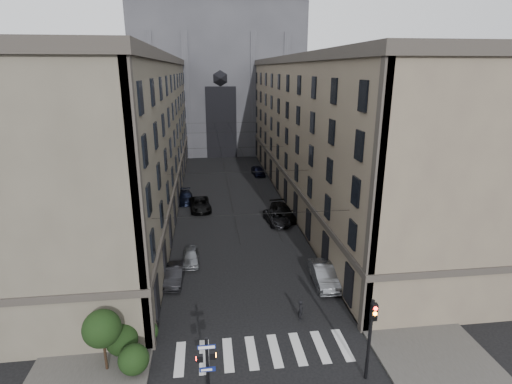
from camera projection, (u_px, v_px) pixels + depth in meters
name	position (u px, v px, depth m)	size (l,w,h in m)	color
sidewalk_left	(153.00, 203.00, 53.56)	(7.00, 80.00, 0.15)	#383533
sidewalk_right	(306.00, 197.00, 56.06)	(7.00, 80.00, 0.15)	#383533
zebra_crossing	(263.00, 351.00, 25.45)	(11.00, 3.20, 0.01)	beige
building_left	(124.00, 134.00, 50.47)	(13.60, 60.60, 18.85)	#524C3F
building_right	(330.00, 130.00, 53.68)	(13.60, 60.60, 18.85)	brown
gothic_tower	(218.00, 66.00, 86.50)	(35.00, 23.00, 58.00)	#2D2D33
pedestrian_signal_left	(207.00, 365.00, 21.03)	(1.02, 0.38, 4.00)	black
traffic_light_right	(371.00, 331.00, 22.23)	(0.34, 0.50, 5.20)	black
shrub_cluster	(120.00, 339.00, 23.88)	(3.90, 4.40, 3.90)	black
tram_wires	(230.00, 149.00, 52.34)	(14.00, 60.00, 0.43)	black
car_left_near	(191.00, 256.00, 36.91)	(1.54, 3.82, 1.30)	slate
car_left_midnear	(174.00, 275.00, 33.51)	(1.44, 4.12, 1.36)	black
car_left_midfar	(200.00, 204.00, 50.72)	(2.53, 5.50, 1.53)	black
car_left_far	(185.00, 197.00, 53.80)	(1.94, 4.77, 1.38)	black
car_right_near	(324.00, 275.00, 33.26)	(1.73, 4.97, 1.64)	slate
car_right_midnear	(277.00, 218.00, 46.44)	(2.30, 4.98, 1.38)	black
car_right_midfar	(282.00, 212.00, 47.95)	(2.25, 5.54, 1.61)	black
car_right_far	(258.00, 171.00, 67.45)	(1.81, 4.51, 1.54)	black
pedestrian	(301.00, 310.00, 28.43)	(0.57, 0.38, 1.57)	black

